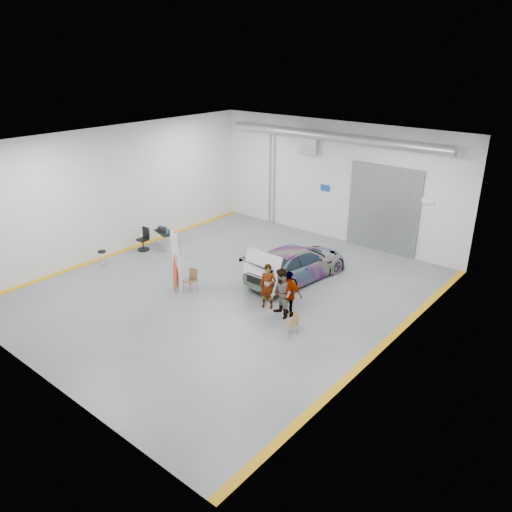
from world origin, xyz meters
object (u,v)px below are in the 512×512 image
Objects in this scene: person_b at (282,294)px; folding_chair_near at (190,285)px; folding_chair_far at (291,327)px; person_a at (268,286)px; work_table at (164,232)px; person_c at (289,294)px; office_chair at (144,240)px; sedan_car at (297,263)px; surfboard_display at (176,267)px; shop_stool at (103,259)px.

folding_chair_near is (-4.10, -0.71, -0.65)m from person_b.
folding_chair_near is 1.22× the size of folding_chair_far.
person_a is 8.10m from work_table.
person_b reaches higher than person_c.
person_b is 9.28m from office_chair.
person_a is at bearing 178.97° from folding_chair_far.
sedan_car reaches higher than folding_chair_far.
person_a is at bearing 110.45° from sedan_car.
work_table is at bearing -171.83° from person_b.
surfboard_display reaches higher than person_c.
person_a is at bearing -5.17° from office_chair.
person_b reaches higher than work_table.
shop_stool is at bearing -148.45° from folding_chair_far.
person_c is at bearing -24.71° from person_a.
folding_chair_far is (5.10, -0.03, -0.05)m from folding_chair_near.
work_table reaches higher than folding_chair_near.
shop_stool is 0.54× the size of work_table.
shop_stool is 3.46m from work_table.
person_a is at bearing 10.66° from folding_chair_near.
sedan_car is at bearing 15.04° from office_chair.
work_table is (-7.93, 1.69, -0.08)m from person_a.
sedan_car is 4.61m from folding_chair_near.
folding_chair_near reaches higher than folding_chair_far.
person_a reaches higher than shop_stool.
surfboard_display reaches higher than folding_chair_near.
person_a reaches higher than folding_chair_far.
folding_chair_far is at bearing -5.80° from folding_chair_near.
surfboard_display reaches higher than sedan_car.
person_c is at bearing -4.60° from office_chair.
person_c is at bearing 35.13° from surfboard_display.
folding_chair_near is at bearing -18.53° from office_chair.
sedan_car is at bearing 49.97° from folding_chair_near.
person_a is at bearing -175.51° from person_b.
folding_chair_near is at bearing 62.47° from sedan_car.
person_a is 2.16m from folding_chair_far.
folding_chair_near is at bearing 56.23° from surfboard_display.
person_b is at bearing -40.81° from person_a.
surfboard_display is 5.14m from office_chair.
person_c is at bearing -10.72° from work_table.
folding_chair_near is at bearing 5.37° from person_c.
folding_chair_far is 0.56× the size of work_table.
office_chair is at bearing 149.96° from person_a.
folding_chair_far is (2.49, -3.81, -0.49)m from sedan_car.
person_b is 4.64m from surfboard_display.
folding_chair_far is at bearing -16.03° from person_b.
work_table is at bearing 145.03° from folding_chair_near.
person_b is 0.30m from person_c.
folding_chair_near is 4.97m from shop_stool.
person_b is at bearing 170.61° from folding_chair_far.
sedan_car is at bearing 8.95° from work_table.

